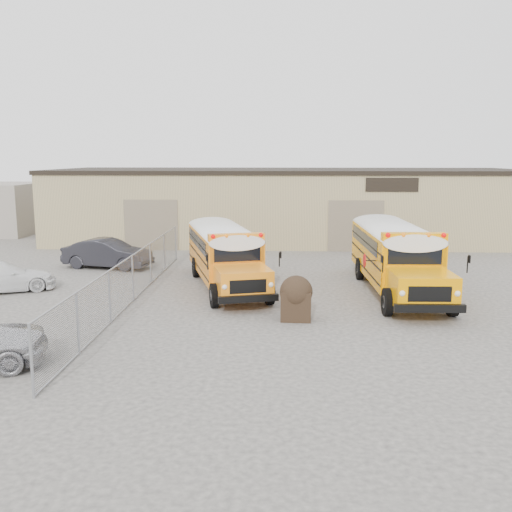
{
  "coord_description": "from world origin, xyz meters",
  "views": [
    {
      "loc": [
        -0.33,
        -18.14,
        5.51
      ],
      "look_at": [
        -1.32,
        4.13,
        1.6
      ],
      "focal_mm": 40.0,
      "sensor_mm": 36.0,
      "label": 1
    }
  ],
  "objects_px": {
    "school_bus_left": "(207,234)",
    "school_bus_right": "(371,233)",
    "tarp_bundle": "(296,297)",
    "car_white": "(1,277)",
    "car_dark": "(108,254)"
  },
  "relations": [
    {
      "from": "tarp_bundle",
      "to": "car_dark",
      "type": "height_order",
      "value": "tarp_bundle"
    },
    {
      "from": "car_white",
      "to": "car_dark",
      "type": "xyz_separation_m",
      "value": [
        2.87,
        5.2,
        0.11
      ]
    },
    {
      "from": "school_bus_right",
      "to": "tarp_bundle",
      "type": "xyz_separation_m",
      "value": [
        -4.08,
        -10.44,
        -0.85
      ]
    },
    {
      "from": "tarp_bundle",
      "to": "school_bus_left",
      "type": "bearing_deg",
      "value": 112.78
    },
    {
      "from": "school_bus_left",
      "to": "car_white",
      "type": "xyz_separation_m",
      "value": [
        -7.64,
        -6.92,
        -0.9
      ]
    },
    {
      "from": "school_bus_right",
      "to": "car_white",
      "type": "relative_size",
      "value": 2.27
    },
    {
      "from": "school_bus_left",
      "to": "car_white",
      "type": "distance_m",
      "value": 10.35
    },
    {
      "from": "school_bus_right",
      "to": "car_white",
      "type": "bearing_deg",
      "value": -156.85
    },
    {
      "from": "school_bus_left",
      "to": "school_bus_right",
      "type": "xyz_separation_m",
      "value": [
        8.48,
        -0.03,
        0.11
      ]
    },
    {
      "from": "tarp_bundle",
      "to": "car_white",
      "type": "bearing_deg",
      "value": 163.56
    },
    {
      "from": "school_bus_left",
      "to": "school_bus_right",
      "type": "bearing_deg",
      "value": -0.19
    },
    {
      "from": "school_bus_left",
      "to": "car_dark",
      "type": "relative_size",
      "value": 2.08
    },
    {
      "from": "tarp_bundle",
      "to": "car_white",
      "type": "height_order",
      "value": "tarp_bundle"
    },
    {
      "from": "school_bus_left",
      "to": "tarp_bundle",
      "type": "relative_size",
      "value": 6.01
    },
    {
      "from": "tarp_bundle",
      "to": "car_white",
      "type": "relative_size",
      "value": 0.36
    }
  ]
}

